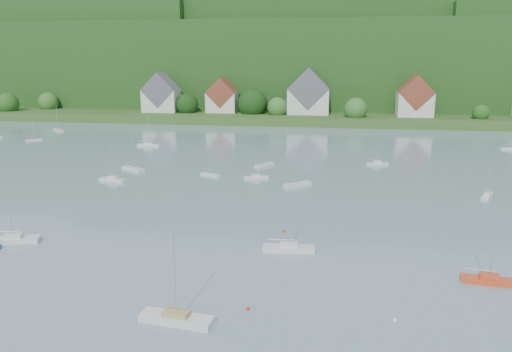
# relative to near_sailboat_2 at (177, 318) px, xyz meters

# --- Properties ---
(far_shore_strip) EXTENTS (600.00, 60.00, 3.00)m
(far_shore_strip) POSITION_rel_near_sailboat_2_xyz_m (-1.08, 168.88, 1.02)
(far_shore_strip) COLOR #2E5520
(far_shore_strip) RESTS_ON ground
(forested_ridge) EXTENTS (620.00, 181.22, 69.89)m
(forested_ridge) POSITION_rel_near_sailboat_2_xyz_m (-0.69, 237.45, 22.41)
(forested_ridge) COLOR #1D4114
(forested_ridge) RESTS_ON ground
(village_building_0) EXTENTS (14.00, 10.40, 16.00)m
(village_building_0) POSITION_rel_near_sailboat_2_xyz_m (-56.08, 155.88, 9.03)
(village_building_0) COLOR beige
(village_building_0) RESTS_ON far_shore_strip
(village_building_1) EXTENTS (12.00, 9.36, 14.00)m
(village_building_1) POSITION_rel_near_sailboat_2_xyz_m (-31.08, 157.88, 8.27)
(village_building_1) COLOR beige
(village_building_1) RESTS_ON far_shore_strip
(village_building_2) EXTENTS (16.00, 11.44, 18.00)m
(village_building_2) POSITION_rel_near_sailboat_2_xyz_m (3.92, 156.88, 9.79)
(village_building_2) COLOR beige
(village_building_2) RESTS_ON far_shore_strip
(village_building_3) EXTENTS (13.00, 10.40, 15.50)m
(village_building_3) POSITION_rel_near_sailboat_2_xyz_m (43.92, 154.88, 8.95)
(village_building_3) COLOR beige
(village_building_3) RESTS_ON far_shore_strip
(near_sailboat_2) EXTENTS (7.27, 2.81, 9.57)m
(near_sailboat_2) POSITION_rel_near_sailboat_2_xyz_m (0.00, 0.00, 0.00)
(near_sailboat_2) COLOR silver
(near_sailboat_2) RESTS_ON ground
(near_sailboat_3) EXTENTS (6.73, 2.30, 8.93)m
(near_sailboat_3) POSITION_rel_near_sailboat_2_xyz_m (8.83, 19.47, -0.02)
(near_sailboat_3) COLOR silver
(near_sailboat_3) RESTS_ON ground
(near_sailboat_5) EXTENTS (6.04, 2.27, 7.96)m
(near_sailboat_5) POSITION_rel_near_sailboat_2_xyz_m (31.65, 13.50, -0.05)
(near_sailboat_5) COLOR #CE451E
(near_sailboat_5) RESTS_ON ground
(near_sailboat_6) EXTENTS (7.07, 3.75, 9.20)m
(near_sailboat_6) POSITION_rel_near_sailboat_2_xyz_m (-28.38, 16.82, -0.01)
(near_sailboat_6) COLOR silver
(near_sailboat_6) RESTS_ON ground
(mooring_buoy_2) EXTENTS (0.38, 0.38, 0.38)m
(mooring_buoy_2) POSITION_rel_near_sailboat_2_xyz_m (6.23, 3.50, -0.48)
(mooring_buoy_2) COLOR red
(mooring_buoy_2) RESTS_ON ground
(mooring_buoy_3) EXTENTS (0.40, 0.40, 0.40)m
(mooring_buoy_3) POSITION_rel_near_sailboat_2_xyz_m (7.44, 26.57, -0.48)
(mooring_buoy_3) COLOR red
(mooring_buoy_3) RESTS_ON ground
(mooring_buoy_4) EXTENTS (0.43, 0.43, 0.43)m
(mooring_buoy_4) POSITION_rel_near_sailboat_2_xyz_m (20.38, 3.44, -0.48)
(mooring_buoy_4) COLOR white
(mooring_buoy_4) RESTS_ON ground
(far_sailboat_cluster) EXTENTS (203.58, 71.48, 8.71)m
(far_sailboat_cluster) POSITION_rel_near_sailboat_2_xyz_m (13.54, 83.79, -0.11)
(far_sailboat_cluster) COLOR silver
(far_sailboat_cluster) RESTS_ON ground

